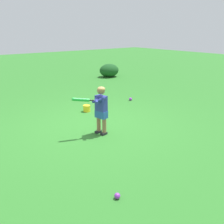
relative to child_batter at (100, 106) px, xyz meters
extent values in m
plane|color=#2D7528|center=(-0.53, 0.21, -0.65)|extent=(40.00, 40.00, 0.00)
cube|color=#232328|center=(0.09, 0.03, -0.63)|extent=(0.12, 0.17, 0.05)
cylinder|color=#996B4C|center=(0.09, 0.05, -0.44)|extent=(0.09, 0.09, 0.34)
cube|color=#232328|center=(-0.08, -0.01, -0.63)|extent=(0.12, 0.17, 0.05)
cylinder|color=#996B4C|center=(-0.08, 0.01, -0.44)|extent=(0.09, 0.09, 0.34)
cube|color=#2856A8|center=(0.00, 0.03, -0.19)|extent=(0.29, 0.20, 0.16)
cube|color=#2D3893|center=(0.00, 0.03, 0.06)|extent=(0.28, 0.20, 0.34)
sphere|color=#996B4C|center=(0.00, 0.03, 0.34)|extent=(0.17, 0.17, 0.17)
ellipsoid|color=tan|center=(0.00, 0.04, 0.37)|extent=(0.20, 0.20, 0.11)
sphere|color=green|center=(0.03, -0.11, 0.15)|extent=(0.04, 0.04, 0.04)
cylinder|color=black|center=(0.00, -0.19, 0.16)|extent=(0.08, 0.14, 0.05)
cylinder|color=green|center=(-0.09, -0.41, 0.20)|extent=(0.19, 0.35, 0.11)
sphere|color=green|center=(-0.15, -0.57, 0.22)|extent=(0.07, 0.07, 0.07)
cylinder|color=#2D3893|center=(0.06, -0.07, 0.16)|extent=(0.22, 0.29, 0.14)
cylinder|color=#2D3893|center=(-0.01, -0.08, 0.16)|extent=(0.29, 0.23, 0.14)
sphere|color=purple|center=(2.03, -1.16, -0.61)|extent=(0.09, 0.09, 0.09)
sphere|color=purple|center=(-1.67, 2.41, -0.60)|extent=(0.10, 0.10, 0.10)
cylinder|color=yellow|center=(-1.56, 0.64, -0.56)|extent=(0.20, 0.20, 0.18)
torus|color=yellow|center=(-1.56, 0.64, -0.47)|extent=(0.22, 0.22, 0.02)
ellipsoid|color=#194C1E|center=(-5.59, 4.52, -0.34)|extent=(0.83, 0.99, 0.63)
camera|label=1|loc=(4.34, -3.05, 1.60)|focal=40.73mm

